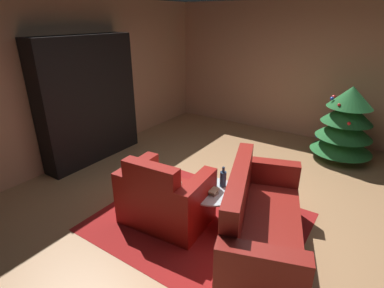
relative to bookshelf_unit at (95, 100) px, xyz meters
name	(u,v)px	position (x,y,z in m)	size (l,w,h in m)	color
ground_plane	(225,206)	(2.69, -0.19, -1.05)	(7.86, 7.86, 0.00)	#AC7E54
wall_back	(305,72)	(2.69, 3.12, 0.30)	(5.96, 0.06, 2.69)	tan
wall_left	(73,83)	(-0.26, -0.19, 0.30)	(0.06, 6.67, 2.69)	tan
area_rug	(199,222)	(2.57, -0.67, -1.04)	(2.45, 2.02, 0.01)	maroon
bookshelf_unit	(95,100)	(0.00, 0.00, 0.00)	(0.37, 1.81, 2.12)	black
armchair_red	(165,199)	(2.21, -0.88, -0.72)	(1.09, 0.81, 0.91)	maroon
couch_red	(259,226)	(3.37, -0.73, -0.72)	(1.28, 1.94, 0.97)	maroon
coffee_table	(212,194)	(2.69, -0.57, -0.65)	(0.64, 0.64, 0.45)	black
book_stack_on_table	(210,190)	(2.69, -0.62, -0.57)	(0.21, 0.16, 0.05)	gray
bottle_on_table	(223,179)	(2.75, -0.40, -0.49)	(0.08, 0.08, 0.26)	#263950
decorated_tree	(346,124)	(3.70, 2.29, -0.38)	(1.04, 1.04, 1.32)	brown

